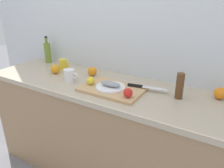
% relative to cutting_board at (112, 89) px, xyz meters
% --- Properties ---
extents(back_wall, '(3.20, 0.05, 2.50)m').
position_rel_cutting_board_xyz_m(back_wall, '(-0.15, 0.39, 0.34)').
color(back_wall, silver).
rests_on(back_wall, ground_plane).
extents(kitchen_counter, '(2.00, 0.60, 0.90)m').
position_rel_cutting_board_xyz_m(kitchen_counter, '(-0.15, 0.06, -0.46)').
color(kitchen_counter, '#9E7A56').
rests_on(kitchen_counter, ground_plane).
extents(cutting_board, '(0.45, 0.30, 0.02)m').
position_rel_cutting_board_xyz_m(cutting_board, '(0.00, 0.00, 0.00)').
color(cutting_board, tan).
rests_on(cutting_board, kitchen_counter).
extents(white_plate, '(0.21, 0.21, 0.01)m').
position_rel_cutting_board_xyz_m(white_plate, '(-0.01, -0.01, 0.02)').
color(white_plate, white).
rests_on(white_plate, cutting_board).
extents(fish_fillet, '(0.16, 0.07, 0.04)m').
position_rel_cutting_board_xyz_m(fish_fillet, '(-0.01, -0.01, 0.04)').
color(fish_fillet, gray).
rests_on(fish_fillet, white_plate).
extents(chef_knife, '(0.29, 0.08, 0.02)m').
position_rel_cutting_board_xyz_m(chef_knife, '(0.19, 0.11, 0.02)').
color(chef_knife, silver).
rests_on(chef_knife, cutting_board).
extents(lemon_0, '(0.06, 0.06, 0.06)m').
position_rel_cutting_board_xyz_m(lemon_0, '(-0.17, -0.03, 0.04)').
color(lemon_0, yellow).
rests_on(lemon_0, cutting_board).
extents(tomato_0, '(0.06, 0.06, 0.06)m').
position_rel_cutting_board_xyz_m(tomato_0, '(0.17, -0.08, 0.04)').
color(tomato_0, red).
rests_on(tomato_0, cutting_board).
extents(olive_oil_bottle, '(0.06, 0.06, 0.27)m').
position_rel_cutting_board_xyz_m(olive_oil_bottle, '(-0.93, 0.28, 0.10)').
color(olive_oil_bottle, olive).
rests_on(olive_oil_bottle, kitchen_counter).
extents(coffee_mug_0, '(0.13, 0.09, 0.10)m').
position_rel_cutting_board_xyz_m(coffee_mug_0, '(-0.38, -0.02, 0.04)').
color(coffee_mug_0, white).
rests_on(coffee_mug_0, kitchen_counter).
extents(coffee_mug_1, '(0.11, 0.07, 0.10)m').
position_rel_cutting_board_xyz_m(coffee_mug_1, '(-0.65, 0.19, 0.04)').
color(coffee_mug_1, yellow).
rests_on(coffee_mug_1, kitchen_counter).
extents(orange_0, '(0.08, 0.08, 0.08)m').
position_rel_cutting_board_xyz_m(orange_0, '(0.69, 0.25, 0.03)').
color(orange_0, orange).
rests_on(orange_0, kitchen_counter).
extents(orange_1, '(0.08, 0.08, 0.08)m').
position_rel_cutting_board_xyz_m(orange_1, '(-0.31, 0.18, 0.03)').
color(orange_1, orange).
rests_on(orange_1, kitchen_counter).
extents(orange_2, '(0.08, 0.08, 0.08)m').
position_rel_cutting_board_xyz_m(orange_2, '(-0.62, 0.06, 0.03)').
color(orange_2, orange).
rests_on(orange_2, kitchen_counter).
extents(pepper_mill, '(0.05, 0.05, 0.18)m').
position_rel_cutting_board_xyz_m(pepper_mill, '(0.45, 0.12, 0.08)').
color(pepper_mill, brown).
rests_on(pepper_mill, kitchen_counter).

